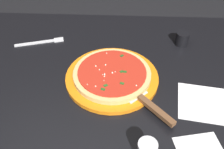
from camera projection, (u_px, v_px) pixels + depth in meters
The scene contains 7 objects.
restaurant_table at pixel (105, 110), 0.89m from camera, with size 1.13×0.89×0.77m.
serving_plate at pixel (112, 77), 0.82m from camera, with size 0.30×0.30×0.01m, color orange.
pizza at pixel (112, 74), 0.80m from camera, with size 0.25×0.25×0.02m.
pizza_server at pixel (146, 102), 0.72m from camera, with size 0.18×0.19×0.01m.
cup_small_sauce at pixel (182, 39), 0.95m from camera, with size 0.05×0.05×0.05m, color black.
napkin_loose_left at pixel (204, 103), 0.74m from camera, with size 0.15×0.15×0.00m, color white.
fork at pixel (43, 42), 0.97m from camera, with size 0.18×0.07×0.00m.
Camera 1 is at (0.05, -0.57, 1.34)m, focal length 40.03 mm.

